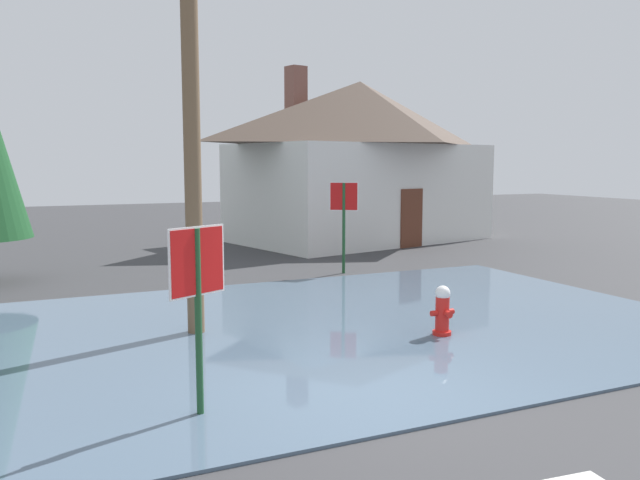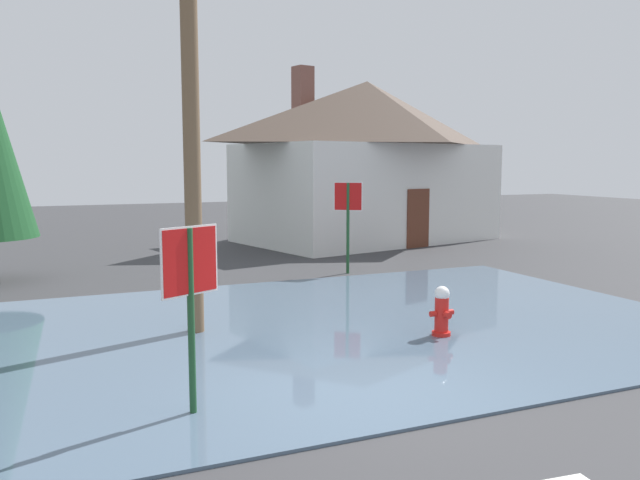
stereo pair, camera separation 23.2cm
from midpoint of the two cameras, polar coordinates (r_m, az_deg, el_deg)
name	(u,v)px [view 2 (the right image)]	position (r m, az deg, el deg)	size (l,w,h in m)	color
ground_plane	(372,404)	(8.21, 5.40, -14.14)	(80.00, 80.00, 0.10)	#38383A
flood_puddle	(356,323)	(11.72, 3.79, -7.34)	(12.25, 8.78, 0.04)	#4C6075
stop_sign_near	(190,282)	(7.38, -10.47, -3.62)	(0.71, 0.37, 2.19)	#1E4C28
fire_hydrant	(442,312)	(10.95, 11.27, -6.28)	(0.44, 0.37, 0.87)	red
utility_pole	(190,79)	(10.99, -10.75, 13.78)	(1.60, 0.28, 8.13)	brown
stop_sign_far	(348,208)	(16.80, 2.88, 2.81)	(0.63, 0.43, 2.39)	#1E4C28
house	(366,159)	(24.18, 4.39, 7.15)	(10.51, 7.80, 6.29)	silver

